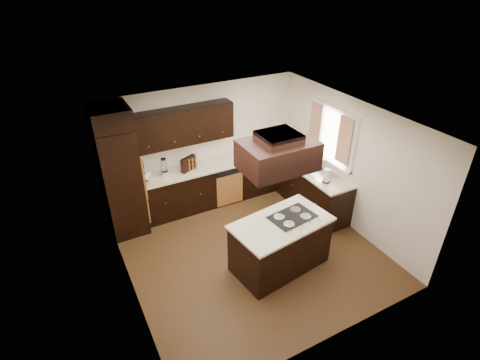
% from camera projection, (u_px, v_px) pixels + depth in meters
% --- Properties ---
extents(floor, '(4.20, 4.20, 0.02)m').
position_uv_depth(floor, '(251.00, 251.00, 6.80)').
color(floor, brown).
rests_on(floor, ground).
extents(ceiling, '(4.20, 4.20, 0.02)m').
position_uv_depth(ceiling, '(253.00, 121.00, 5.52)').
color(ceiling, silver).
rests_on(ceiling, ground).
extents(wall_back, '(4.20, 0.02, 2.50)m').
position_uv_depth(wall_back, '(202.00, 144.00, 7.77)').
color(wall_back, white).
rests_on(wall_back, ground).
extents(wall_front, '(4.20, 0.02, 2.50)m').
position_uv_depth(wall_front, '(337.00, 275.00, 4.55)').
color(wall_front, white).
rests_on(wall_front, ground).
extents(wall_left, '(0.02, 4.20, 2.50)m').
position_uv_depth(wall_left, '(122.00, 230.00, 5.31)').
color(wall_left, white).
rests_on(wall_left, ground).
extents(wall_right, '(0.02, 4.20, 2.50)m').
position_uv_depth(wall_right, '(350.00, 164.00, 7.01)').
color(wall_right, white).
rests_on(wall_right, ground).
extents(oven_column, '(0.65, 0.75, 2.12)m').
position_uv_depth(oven_column, '(121.00, 181.00, 6.84)').
color(oven_column, black).
rests_on(oven_column, floor).
extents(wall_oven_face, '(0.05, 0.62, 0.78)m').
position_uv_depth(wall_oven_face, '(140.00, 174.00, 6.95)').
color(wall_oven_face, '#B36F37').
rests_on(wall_oven_face, oven_column).
extents(base_cabinets_back, '(2.93, 0.60, 0.88)m').
position_uv_depth(base_cabinets_back, '(211.00, 184.00, 7.96)').
color(base_cabinets_back, black).
rests_on(base_cabinets_back, floor).
extents(base_cabinets_right, '(0.60, 2.40, 0.88)m').
position_uv_depth(base_cabinets_right, '(304.00, 183.00, 7.98)').
color(base_cabinets_right, black).
rests_on(base_cabinets_right, floor).
extents(countertop_back, '(2.93, 0.63, 0.04)m').
position_uv_depth(countertop_back, '(210.00, 165.00, 7.71)').
color(countertop_back, beige).
rests_on(countertop_back, base_cabinets_back).
extents(countertop_right, '(0.63, 2.40, 0.04)m').
position_uv_depth(countertop_right, '(305.00, 165.00, 7.74)').
color(countertop_right, beige).
rests_on(countertop_right, base_cabinets_right).
extents(upper_cabinets, '(2.00, 0.34, 0.72)m').
position_uv_depth(upper_cabinets, '(183.00, 126.00, 7.17)').
color(upper_cabinets, black).
rests_on(upper_cabinets, wall_back).
extents(dishwasher_front, '(0.60, 0.05, 0.72)m').
position_uv_depth(dishwasher_front, '(229.00, 189.00, 7.87)').
color(dishwasher_front, '#B36F37').
rests_on(dishwasher_front, floor).
extents(window_frame, '(0.06, 1.32, 1.12)m').
position_uv_depth(window_frame, '(331.00, 135.00, 7.21)').
color(window_frame, white).
rests_on(window_frame, wall_right).
extents(window_pane, '(0.00, 1.20, 1.00)m').
position_uv_depth(window_pane, '(333.00, 134.00, 7.22)').
color(window_pane, white).
rests_on(window_pane, wall_right).
extents(curtain_left, '(0.02, 0.34, 0.90)m').
position_uv_depth(curtain_left, '(344.00, 141.00, 6.84)').
color(curtain_left, beige).
rests_on(curtain_left, wall_right).
extents(curtain_right, '(0.02, 0.34, 0.90)m').
position_uv_depth(curtain_right, '(316.00, 125.00, 7.48)').
color(curtain_right, beige).
rests_on(curtain_right, wall_right).
extents(sink_rim, '(0.52, 0.84, 0.01)m').
position_uv_depth(sink_rim, '(316.00, 171.00, 7.47)').
color(sink_rim, silver).
rests_on(sink_rim, countertop_right).
extents(island, '(1.65, 1.05, 0.88)m').
position_uv_depth(island, '(280.00, 245.00, 6.26)').
color(island, black).
rests_on(island, floor).
extents(island_top, '(1.72, 1.11, 0.04)m').
position_uv_depth(island_top, '(281.00, 223.00, 6.02)').
color(island_top, beige).
rests_on(island_top, island).
extents(cooktop, '(0.79, 0.58, 0.01)m').
position_uv_depth(cooktop, '(292.00, 217.00, 6.13)').
color(cooktop, black).
rests_on(cooktop, island_top).
extents(range_hood, '(1.05, 0.72, 0.42)m').
position_uv_depth(range_hood, '(278.00, 155.00, 5.32)').
color(range_hood, black).
rests_on(range_hood, ceiling).
extents(hood_duct, '(0.55, 0.50, 0.13)m').
position_uv_depth(hood_duct, '(279.00, 137.00, 5.18)').
color(hood_duct, black).
rests_on(hood_duct, ceiling).
extents(blender_base, '(0.15, 0.15, 0.10)m').
position_uv_depth(blender_base, '(165.00, 174.00, 7.27)').
color(blender_base, silver).
rests_on(blender_base, countertop_back).
extents(blender_pitcher, '(0.13, 0.13, 0.26)m').
position_uv_depth(blender_pitcher, '(164.00, 166.00, 7.18)').
color(blender_pitcher, silver).
rests_on(blender_pitcher, blender_base).
extents(spice_rack, '(0.36, 0.23, 0.30)m').
position_uv_depth(spice_rack, '(188.00, 164.00, 7.42)').
color(spice_rack, black).
rests_on(spice_rack, countertop_back).
extents(mixing_bowl, '(0.39, 0.39, 0.07)m').
position_uv_depth(mixing_bowl, '(149.00, 177.00, 7.18)').
color(mixing_bowl, white).
rests_on(mixing_bowl, countertop_back).
extents(soap_bottle, '(0.08, 0.08, 0.18)m').
position_uv_depth(soap_bottle, '(297.00, 155.00, 7.87)').
color(soap_bottle, white).
rests_on(soap_bottle, countertop_right).
extents(paper_towel, '(0.14, 0.14, 0.28)m').
position_uv_depth(paper_towel, '(327.00, 176.00, 7.03)').
color(paper_towel, white).
rests_on(paper_towel, countertop_right).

